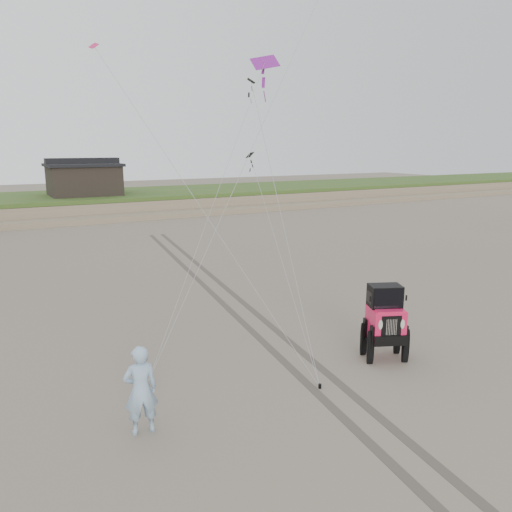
# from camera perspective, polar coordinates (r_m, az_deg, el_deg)

# --- Properties ---
(ground) EXTENTS (160.00, 160.00, 0.00)m
(ground) POSITION_cam_1_polar(r_m,az_deg,el_deg) (14.13, 2.38, -13.13)
(ground) COLOR #6B6054
(ground) RESTS_ON ground
(dune_ridge) EXTENTS (160.00, 14.25, 1.73)m
(dune_ridge) POSITION_cam_1_polar(r_m,az_deg,el_deg) (49.08, -21.29, 5.41)
(dune_ridge) COLOR #7A6B54
(dune_ridge) RESTS_ON ground
(cabin) EXTENTS (6.40, 5.40, 3.35)m
(cabin) POSITION_cam_1_polar(r_m,az_deg,el_deg) (48.71, -19.08, 8.38)
(cabin) COLOR black
(cabin) RESTS_ON dune_ridge
(jeep) EXTENTS (3.74, 5.13, 1.76)m
(jeep) POSITION_cam_1_polar(r_m,az_deg,el_deg) (15.07, 14.52, -8.24)
(jeep) COLOR #EF1C51
(jeep) RESTS_ON ground
(man) EXTENTS (0.77, 0.55, 2.00)m
(man) POSITION_cam_1_polar(r_m,az_deg,el_deg) (11.30, -13.04, -14.70)
(man) COLOR #83A7CB
(man) RESTS_ON ground
(kite_flock) EXTENTS (8.75, 5.39, 6.23)m
(kite_flock) POSITION_cam_1_polar(r_m,az_deg,el_deg) (21.86, 0.96, 21.88)
(kite_flock) COLOR #DE1B5D
(kite_flock) RESTS_ON ground
(stake_main) EXTENTS (0.08, 0.08, 0.12)m
(stake_main) POSITION_cam_1_polar(r_m,az_deg,el_deg) (13.69, -12.36, -14.03)
(stake_main) COLOR black
(stake_main) RESTS_ON ground
(stake_aux) EXTENTS (0.08, 0.08, 0.12)m
(stake_aux) POSITION_cam_1_polar(r_m,az_deg,el_deg) (13.35, 7.32, -14.54)
(stake_aux) COLOR black
(stake_aux) RESTS_ON ground
(tire_tracks) EXTENTS (5.22, 29.74, 0.01)m
(tire_tracks) POSITION_cam_1_polar(r_m,az_deg,el_deg) (21.63, -4.23, -3.96)
(tire_tracks) COLOR #4C443D
(tire_tracks) RESTS_ON ground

